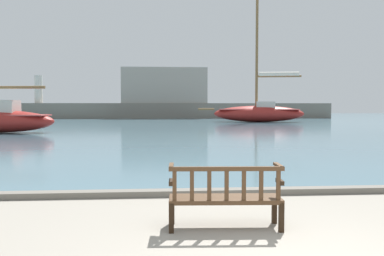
{
  "coord_description": "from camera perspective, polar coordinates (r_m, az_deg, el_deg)",
  "views": [
    {
      "loc": [
        -1.42,
        -4.41,
        1.76
      ],
      "look_at": [
        -0.22,
        10.0,
        1.0
      ],
      "focal_mm": 40.0,
      "sensor_mm": 36.0,
      "label": 1
    }
  ],
  "objects": [
    {
      "name": "harbor_water",
      "position": [
        48.46,
        -3.07,
        0.98
      ],
      "size": [
        100.0,
        80.0,
        0.08
      ],
      "primitive_type": "cube",
      "color": "slate",
      "rests_on": "ground"
    },
    {
      "name": "sailboat_mid_starboard",
      "position": [
        44.16,
        8.95,
        2.21
      ],
      "size": [
        10.84,
        4.37,
        13.33
      ],
      "color": "maroon",
      "rests_on": "harbor_water"
    },
    {
      "name": "park_bench",
      "position": [
        6.19,
        4.45,
        -9.05
      ],
      "size": [
        1.63,
        0.61,
        0.92
      ],
      "color": "black",
      "rests_on": "ground"
    },
    {
      "name": "far_breakwater",
      "position": [
        55.94,
        -3.61,
        3.4
      ],
      "size": [
        43.21,
        2.4,
        6.68
      ],
      "color": "slate",
      "rests_on": "ground"
    },
    {
      "name": "quay_edge_kerb",
      "position": [
        8.55,
        4.95,
        -8.48
      ],
      "size": [
        40.0,
        0.3,
        0.12
      ],
      "primitive_type": "cube",
      "color": "slate",
      "rests_on": "ground"
    }
  ]
}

